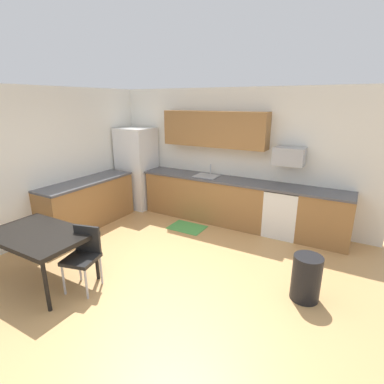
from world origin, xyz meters
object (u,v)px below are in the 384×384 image
object	(u,v)px
chair_near_table	(84,253)
dining_table	(39,237)
microwave	(289,156)
oven_range	(283,211)
refrigerator	(137,168)
trash_bin	(306,278)

from	to	relation	value
chair_near_table	dining_table	bearing A→B (deg)	-163.38
microwave	oven_range	bearing A→B (deg)	-90.00
microwave	dining_table	size ratio (longest dim) A/B	0.39
oven_range	chair_near_table	distance (m)	3.57
microwave	chair_near_table	distance (m)	3.78
microwave	chair_near_table	bearing A→B (deg)	-121.42
refrigerator	chair_near_table	bearing A→B (deg)	-63.01
refrigerator	chair_near_table	world-z (taller)	refrigerator
refrigerator	oven_range	size ratio (longest dim) A/B	2.04
oven_range	dining_table	xyz separation A→B (m)	(-2.54, -3.21, 0.22)
microwave	dining_table	bearing A→B (deg)	-127.54
dining_table	trash_bin	size ratio (longest dim) A/B	2.33
oven_range	dining_table	world-z (taller)	oven_range
dining_table	trash_bin	xyz separation A→B (m)	(3.28, 1.39, -0.37)
microwave	refrigerator	bearing A→B (deg)	-176.97
oven_range	dining_table	bearing A→B (deg)	-128.40
trash_bin	chair_near_table	bearing A→B (deg)	-155.63
refrigerator	microwave	world-z (taller)	refrigerator
microwave	trash_bin	distance (m)	2.38
oven_range	trash_bin	distance (m)	1.97
oven_range	chair_near_table	xyz separation A→B (m)	(-1.90, -3.02, 0.05)
refrigerator	oven_range	distance (m)	3.43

